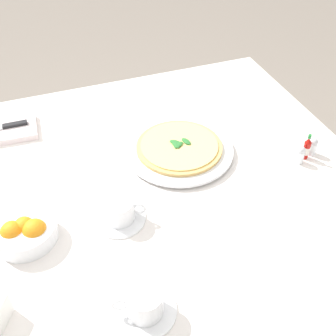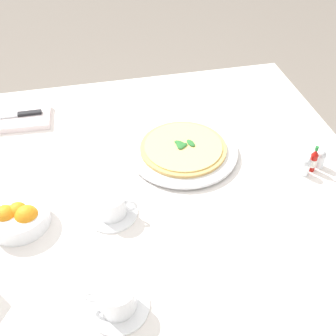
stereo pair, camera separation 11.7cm
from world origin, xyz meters
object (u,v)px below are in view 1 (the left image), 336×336
at_px(pepper_shaker, 312,147).
at_px(menu_card, 0,322).
at_px(napkin_folded, 0,131).
at_px(hot_sauce_bottle, 307,149).
at_px(coffee_cup_left_edge, 120,211).
at_px(coffee_cup_near_left, 144,304).
at_px(pizza, 179,146).
at_px(pizza_plate, 179,150).
at_px(citrus_bowl, 25,231).
at_px(salt_shaker, 300,155).

distance_m(pepper_shaker, menu_card, 0.93).
distance_m(napkin_folded, hot_sauce_bottle, 0.93).
height_order(coffee_cup_left_edge, coffee_cup_near_left, coffee_cup_near_left).
bearing_deg(coffee_cup_left_edge, hot_sauce_bottle, -175.50).
distance_m(coffee_cup_left_edge, hot_sauce_bottle, 0.57).
bearing_deg(pizza, pizza_plate, 91.90).
distance_m(pizza, hot_sauce_bottle, 0.37).
bearing_deg(coffee_cup_left_edge, coffee_cup_near_left, 85.66).
height_order(citrus_bowl, pepper_shaker, citrus_bowl).
distance_m(coffee_cup_left_edge, menu_card, 0.36).
xyz_separation_m(pizza, salt_shaker, (-0.31, 0.16, 0.00)).
distance_m(napkin_folded, menu_card, 0.67).
distance_m(pizza_plate, coffee_cup_left_edge, 0.30).
height_order(salt_shaker, menu_card, menu_card).
height_order(pizza_plate, salt_shaker, salt_shaker).
relative_size(pepper_shaker, menu_card, 0.71).
distance_m(citrus_bowl, pepper_shaker, 0.82).
height_order(napkin_folded, pepper_shaker, pepper_shaker).
height_order(napkin_folded, salt_shaker, salt_shaker).
height_order(pizza_plate, citrus_bowl, citrus_bowl).
bearing_deg(citrus_bowl, napkin_folded, -86.21).
relative_size(pizza_plate, citrus_bowl, 2.12).
xyz_separation_m(hot_sauce_bottle, pepper_shaker, (-0.03, -0.01, -0.01)).
relative_size(napkin_folded, citrus_bowl, 1.51).
distance_m(napkin_folded, citrus_bowl, 0.46).
bearing_deg(napkin_folded, pizza_plate, 153.38).
relative_size(pizza_plate, pepper_shaker, 5.65).
distance_m(salt_shaker, pepper_shaker, 0.06).
bearing_deg(menu_card, pizza_plate, -22.23).
bearing_deg(pizza_plate, pepper_shaker, 159.33).
bearing_deg(coffee_cup_near_left, salt_shaker, -152.10).
height_order(coffee_cup_left_edge, napkin_folded, coffee_cup_left_edge).
relative_size(coffee_cup_left_edge, menu_card, 1.64).
bearing_deg(menu_card, salt_shaker, -43.12).
bearing_deg(pizza, coffee_cup_near_left, 60.89).
bearing_deg(hot_sauce_bottle, citrus_bowl, 1.99).
bearing_deg(salt_shaker, pizza, -27.07).
bearing_deg(coffee_cup_left_edge, salt_shaker, -176.33).
relative_size(salt_shaker, menu_card, 0.71).
xyz_separation_m(pizza, napkin_folded, (0.49, -0.28, -0.01)).
bearing_deg(salt_shaker, hot_sauce_bottle, -160.35).
xyz_separation_m(coffee_cup_left_edge, napkin_folded, (0.26, -0.47, -0.02)).
bearing_deg(pepper_shaker, menu_card, 15.99).
bearing_deg(coffee_cup_near_left, hot_sauce_bottle, -152.47).
height_order(pizza, pepper_shaker, pepper_shaker).
distance_m(coffee_cup_left_edge, salt_shaker, 0.54).
bearing_deg(hot_sauce_bottle, pepper_shaker, -160.35).
bearing_deg(coffee_cup_left_edge, pizza, -140.51).
bearing_deg(menu_card, hot_sauce_bottle, -42.99).
bearing_deg(pepper_shaker, pizza_plate, -20.67).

